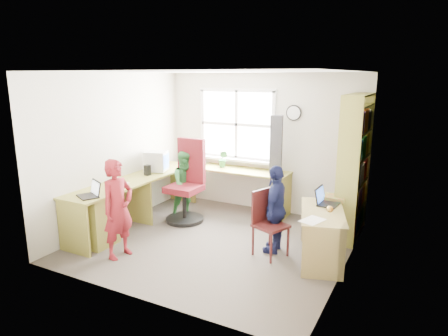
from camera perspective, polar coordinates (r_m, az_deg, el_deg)
name	(u,v)px	position (r m, az deg, el deg)	size (l,w,h in m)	color
room	(220,159)	(5.57, -0.63, 1.35)	(3.64, 3.44, 2.44)	#413A33
l_desk	(131,204)	(6.20, -13.15, -5.07)	(2.38, 2.95, 0.75)	olive
right_desk	(322,224)	(5.34, 13.81, -7.84)	(0.84, 1.25, 0.66)	olive
bookshelf	(354,170)	(6.12, 18.05, -0.31)	(0.30, 1.02, 2.10)	olive
swivel_chair	(187,186)	(6.59, -5.29, -2.58)	(0.63, 0.63, 1.34)	black
wooden_chair	(267,220)	(5.36, 6.19, -7.43)	(0.50, 0.50, 0.88)	#441716
crt_monitor	(156,161)	(6.88, -9.66, 0.96)	(0.43, 0.41, 0.35)	silver
laptop_left	(91,193)	(5.71, -18.47, -3.38)	(0.39, 0.36, 0.21)	black
laptop_right	(325,200)	(5.55, 14.25, -4.48)	(0.29, 0.35, 0.23)	black
speaker_a	(147,170)	(6.67, -10.89, -0.30)	(0.09, 0.09, 0.17)	black
speaker_b	(165,164)	(7.09, -8.41, 0.60)	(0.11, 0.11, 0.17)	black
cd_tower	(276,144)	(6.70, 7.47, 3.37)	(0.23, 0.21, 0.97)	black
game_box	(335,198)	(5.79, 15.51, -4.11)	(0.31, 0.31, 0.06)	red
paper_a	(119,184)	(6.24, -14.83, -2.21)	(0.22, 0.30, 0.00)	silver
paper_b	(312,220)	(4.92, 12.51, -7.31)	(0.30, 0.36, 0.00)	silver
potted_plant	(223,159)	(7.09, -0.13, 1.29)	(0.17, 0.14, 0.31)	#30793E
person_red	(118,209)	(5.39, -14.91, -5.67)	(0.48, 0.32, 1.32)	maroon
person_green	(186,184)	(6.75, -5.41, -2.34)	(0.55, 0.43, 1.13)	#327D3B
person_navy	(276,209)	(5.44, 7.40, -5.81)	(0.70, 0.29, 1.20)	#151A43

